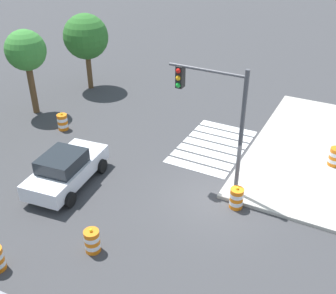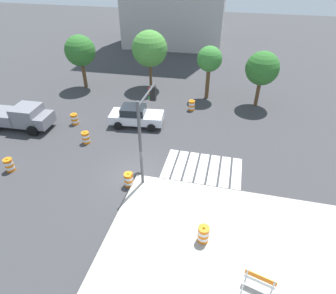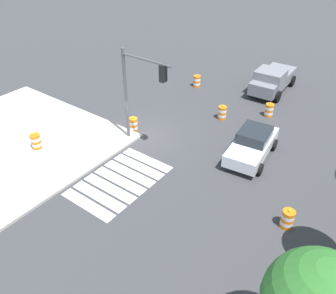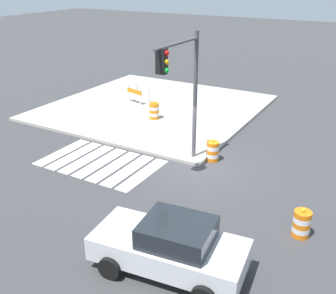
{
  "view_description": "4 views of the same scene",
  "coord_description": "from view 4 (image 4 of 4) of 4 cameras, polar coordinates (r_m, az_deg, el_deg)",
  "views": [
    {
      "loc": [
        -13.28,
        -4.55,
        10.72
      ],
      "look_at": [
        1.66,
        3.22,
        0.8
      ],
      "focal_mm": 43.59,
      "sensor_mm": 36.0,
      "label": 1
    },
    {
      "loc": [
        5.19,
        -13.23,
        12.08
      ],
      "look_at": [
        1.42,
        2.7,
        0.7
      ],
      "focal_mm": 30.64,
      "sensor_mm": 36.0,
      "label": 2
    },
    {
      "loc": [
        13.83,
        12.22,
        11.74
      ],
      "look_at": [
        0.96,
        2.68,
        0.82
      ],
      "focal_mm": 37.43,
      "sensor_mm": 36.0,
      "label": 3
    },
    {
      "loc": [
        -6.58,
        14.21,
        7.78
      ],
      "look_at": [
        0.82,
        1.31,
        1.27
      ],
      "focal_mm": 43.02,
      "sensor_mm": 36.0,
      "label": 4
    }
  ],
  "objects": [
    {
      "name": "ground_plane",
      "position": [
        17.49,
        4.49,
        -2.87
      ],
      "size": [
        120.0,
        120.0,
        0.0
      ],
      "primitive_type": "plane",
      "color": "#38383A"
    },
    {
      "name": "sidewalk_corner",
      "position": [
        25.02,
        -1.96,
        5.68
      ],
      "size": [
        12.0,
        12.0,
        0.15
      ],
      "primitive_type": "cube",
      "color": "#ADA89E",
      "rests_on": "ground"
    },
    {
      "name": "crosswalk_stripes",
      "position": [
        18.06,
        -9.56,
        -2.2
      ],
      "size": [
        5.1,
        3.2,
        0.02
      ],
      "color": "silver",
      "rests_on": "ground"
    },
    {
      "name": "sports_car",
      "position": [
        11.45,
        0.39,
        -13.87
      ],
      "size": [
        4.48,
        2.51,
        1.63
      ],
      "color": "silver",
      "rests_on": "ground"
    },
    {
      "name": "traffic_barrel_crosswalk_end",
      "position": [
        13.63,
        18.4,
        -10.27
      ],
      "size": [
        0.56,
        0.56,
        1.02
      ],
      "color": "orange",
      "rests_on": "ground"
    },
    {
      "name": "traffic_barrel_far_curb",
      "position": [
        17.97,
        6.33,
        -0.59
      ],
      "size": [
        0.56,
        0.56,
        1.02
      ],
      "color": "orange",
      "rests_on": "ground"
    },
    {
      "name": "traffic_barrel_on_sidewalk",
      "position": [
        22.65,
        -1.99,
        5.14
      ],
      "size": [
        0.56,
        0.56,
        1.02
      ],
      "color": "orange",
      "rests_on": "sidewalk_corner"
    },
    {
      "name": "construction_barricade",
      "position": [
        25.59,
        -4.5,
        7.54
      ],
      "size": [
        1.39,
        1.06,
        1.0
      ],
      "color": "silver",
      "rests_on": "sidewalk_corner"
    },
    {
      "name": "traffic_light_pole",
      "position": [
        15.92,
        2.13,
        9.54
      ],
      "size": [
        0.47,
        3.29,
        5.5
      ],
      "color": "#4C4C51",
      "rests_on": "sidewalk_corner"
    }
  ]
}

